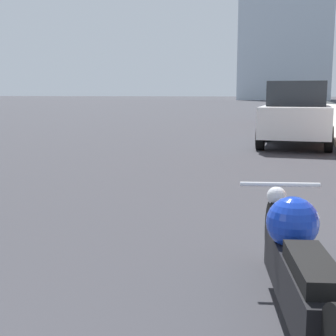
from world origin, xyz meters
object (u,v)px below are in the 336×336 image
(parked_car_white, at_px, (296,114))
(parked_car_silver, at_px, (294,101))
(parked_car_red, at_px, (300,105))
(motorcycle, at_px, (298,267))

(parked_car_white, xyz_separation_m, parked_car_silver, (-0.32, 23.50, 0.00))
(parked_car_white, relative_size, parked_car_red, 0.82)
(parked_car_red, bearing_deg, parked_car_silver, 97.71)
(parked_car_white, bearing_deg, parked_car_red, 90.28)
(motorcycle, height_order, parked_car_silver, parked_car_silver)
(parked_car_white, height_order, parked_car_red, parked_car_white)
(parked_car_white, relative_size, parked_car_silver, 0.93)
(motorcycle, relative_size, parked_car_red, 0.53)
(motorcycle, xyz_separation_m, parked_car_red, (0.00, 21.39, 0.49))
(parked_car_white, height_order, parked_car_silver, parked_car_white)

